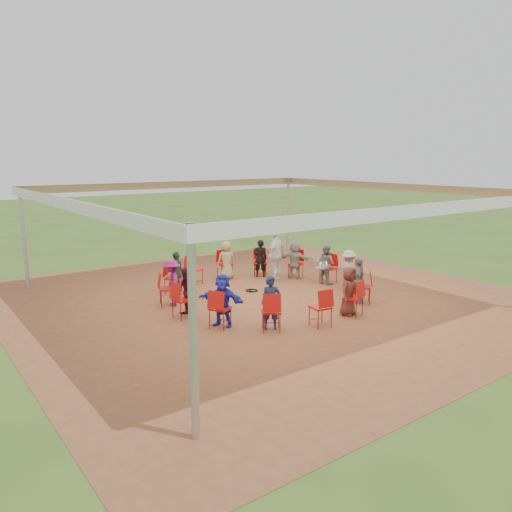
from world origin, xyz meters
TOP-DOWN VIEW (x-y plane):
  - ground at (0.00, 0.00)m, footprint 80.00×80.00m
  - dirt_patch at (0.00, 0.00)m, footprint 13.00×13.00m
  - tent at (0.00, 0.00)m, footprint 10.33×10.33m
  - chair_0 at (2.62, 0.21)m, footprint 0.47×0.45m
  - chair_1 at (2.28, 1.33)m, footprint 0.59×0.58m
  - chair_2 at (1.47, 2.18)m, footprint 0.59×0.60m
  - chair_3 at (0.38, 2.61)m, footprint 0.48×0.50m
  - chair_4 at (-0.79, 2.51)m, footprint 0.53×0.55m
  - chair_5 at (-1.80, 1.92)m, footprint 0.61×0.61m
  - chair_6 at (-2.45, 0.95)m, footprint 0.56×0.55m
  - chair_7 at (-2.62, -0.21)m, footprint 0.47×0.45m
  - chair_8 at (-2.28, -1.33)m, footprint 0.59×0.58m
  - chair_9 at (-1.47, -2.18)m, footprint 0.59×0.60m
  - chair_10 at (-0.38, -2.61)m, footprint 0.48×0.50m
  - chair_11 at (0.79, -2.51)m, footprint 0.53×0.55m
  - chair_12 at (1.80, -1.92)m, footprint 0.61×0.61m
  - chair_13 at (2.45, -0.95)m, footprint 0.56×0.55m
  - person_seated_0 at (2.51, 0.20)m, footprint 0.39×0.62m
  - person_seated_1 at (2.17, 1.26)m, footprint 0.93×1.19m
  - person_seated_2 at (1.41, 2.08)m, footprint 0.53×0.49m
  - person_seated_3 at (0.37, 2.49)m, footprint 0.64×0.42m
  - person_seated_4 at (-1.72, 1.84)m, footprint 0.77×0.75m
  - person_seated_5 at (-2.34, 0.91)m, footprint 0.65×0.87m
  - person_seated_6 at (-2.51, -0.20)m, footprint 0.39×0.62m
  - person_seated_7 at (-2.17, -1.26)m, footprint 0.93×1.19m
  - person_seated_8 at (-1.41, -2.08)m, footprint 0.53×0.49m
  - person_seated_9 at (0.75, -2.40)m, footprint 0.67×0.50m
  - person_seated_10 at (1.72, -1.84)m, footprint 0.77×0.75m
  - person_seated_11 at (2.34, -0.91)m, footprint 0.65×0.87m
  - standing_person at (1.56, 1.46)m, footprint 1.06×0.82m
  - cable_coil at (0.15, 0.79)m, footprint 0.43×0.43m
  - laptop at (2.35, 0.18)m, footprint 0.29×0.35m

SIDE VIEW (x-z plane):
  - ground at x=0.00m, z-range 0.00..0.00m
  - dirt_patch at x=0.00m, z-range 0.01..0.01m
  - cable_coil at x=0.15m, z-range 0.01..0.04m
  - chair_0 at x=2.62m, z-range 0.00..0.90m
  - chair_1 at x=2.28m, z-range 0.00..0.90m
  - chair_2 at x=1.47m, z-range 0.00..0.90m
  - chair_3 at x=0.38m, z-range 0.00..0.90m
  - chair_4 at x=-0.79m, z-range 0.00..0.90m
  - chair_5 at x=-1.80m, z-range 0.00..0.90m
  - chair_6 at x=-2.45m, z-range 0.00..0.90m
  - chair_7 at x=-2.62m, z-range 0.00..0.90m
  - chair_8 at x=-2.28m, z-range 0.00..0.90m
  - chair_9 at x=-1.47m, z-range 0.00..0.90m
  - chair_10 at x=-0.38m, z-range 0.00..0.90m
  - chair_11 at x=0.79m, z-range 0.00..0.90m
  - chair_12 at x=1.80m, z-range 0.00..0.90m
  - chair_13 at x=2.45m, z-range 0.00..0.90m
  - laptop at x=2.35m, z-range 0.47..0.70m
  - person_seated_0 at x=2.51m, z-range 0.01..1.22m
  - person_seated_1 at x=2.17m, z-range 0.01..1.22m
  - person_seated_2 at x=1.41m, z-range 0.01..1.22m
  - person_seated_3 at x=0.37m, z-range 0.01..1.22m
  - person_seated_4 at x=-1.72m, z-range 0.01..1.22m
  - person_seated_5 at x=-2.34m, z-range 0.01..1.22m
  - person_seated_6 at x=-2.51m, z-range 0.01..1.22m
  - person_seated_7 at x=-2.17m, z-range 0.01..1.22m
  - person_seated_8 at x=-1.41m, z-range 0.01..1.22m
  - person_seated_9 at x=0.75m, z-range 0.01..1.22m
  - person_seated_10 at x=1.72m, z-range 0.01..1.22m
  - person_seated_11 at x=2.34m, z-range 0.01..1.22m
  - standing_person at x=1.56m, z-range 0.01..1.62m
  - tent at x=0.00m, z-range 0.87..3.87m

